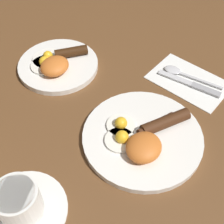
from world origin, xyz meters
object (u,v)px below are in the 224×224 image
knife (192,84)px  spoon (179,72)px  teacup_near (19,205)px  breakfast_plate_far (57,64)px  breakfast_plate_near (143,137)px

knife → spoon: size_ratio=1.05×
knife → teacup_near: bearing=73.1°
breakfast_plate_far → breakfast_plate_near: bearing=-102.2°
breakfast_plate_far → spoon: size_ratio=1.34×
teacup_near → knife: 0.49m
breakfast_plate_near → knife: bearing=-3.2°
spoon → teacup_near: bearing=77.6°
breakfast_plate_near → breakfast_plate_far: (0.07, 0.31, 0.00)m
breakfast_plate_near → knife: 0.22m
breakfast_plate_far → knife: breakfast_plate_far is taller
spoon → breakfast_plate_far: bearing=25.6°
knife → spoon: (0.02, 0.05, 0.00)m
teacup_near → breakfast_plate_far: bearing=33.0°
breakfast_plate_near → spoon: breakfast_plate_near is taller
breakfast_plate_near → spoon: (0.23, 0.04, -0.01)m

